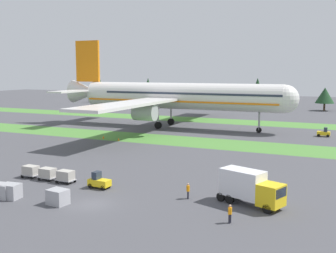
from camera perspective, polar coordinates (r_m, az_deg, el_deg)
ground_plane at (r=44.67m, az=-10.26°, el=-10.44°), size 400.00×400.00×0.00m
grass_strip_near at (r=79.84m, az=6.54°, el=-2.33°), size 320.00×11.30×0.01m
grass_strip_far at (r=112.87m, az=12.12°, el=0.47°), size 320.00×11.30×0.01m
airliner at (r=101.00m, az=0.74°, el=4.21°), size 58.85×72.29×21.53m
baggage_tug at (r=50.25m, az=-9.41°, el=-7.40°), size 2.64×1.39×1.97m
cargo_dolly_lead at (r=53.28m, az=-13.80°, el=-6.54°), size 2.25×1.58×1.55m
cargo_dolly_second at (r=55.18m, az=-16.10°, el=-6.13°), size 2.25×1.58×1.55m
cargo_dolly_third at (r=57.16m, az=-18.24°, el=-5.74°), size 2.25×1.58×1.55m
catering_truck at (r=44.04m, az=11.13°, el=-8.07°), size 7.33×4.43×3.58m
pushback_tractor at (r=93.41m, az=20.52°, el=-0.81°), size 2.61×1.32×1.97m
ground_crew_marshaller at (r=39.07m, az=8.46°, el=-11.61°), size 0.36×0.56×1.74m
ground_crew_loader at (r=45.62m, az=2.76°, el=-8.69°), size 0.36×0.53×1.74m
uld_container_0 at (r=49.19m, az=-21.59°, el=-8.20°), size 2.12×1.75×1.59m
uld_container_1 at (r=45.23m, az=-14.81°, el=-9.28°), size 2.16×1.80×1.60m
uld_container_2 at (r=48.76m, az=-20.71°, el=-8.27°), size 2.18×1.83×1.63m
taxiway_marker_0 at (r=83.26m, az=-6.76°, el=-1.74°), size 0.44×0.44×0.53m
taxiway_marker_1 at (r=86.18m, az=-8.81°, el=-1.44°), size 0.44×0.44×0.58m
distant_tree_line at (r=152.47m, az=19.33°, el=4.59°), size 163.90×9.06×11.80m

